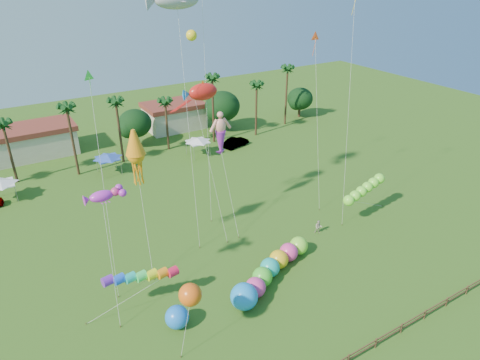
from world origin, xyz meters
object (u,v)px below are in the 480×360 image
spectator_b (318,227)px  caterpillar_inflatable (269,272)px  blue_ball (177,317)px  car_b (236,142)px

spectator_b → caterpillar_inflatable: 10.29m
blue_ball → car_b: bearing=52.1°
car_b → caterpillar_inflatable: (-14.74, -30.89, 0.26)m
car_b → caterpillar_inflatable: size_ratio=0.40×
spectator_b → blue_ball: size_ratio=0.79×
caterpillar_inflatable → blue_ball: (-9.97, -0.83, -0.02)m
car_b → caterpillar_inflatable: bearing=140.1°
spectator_b → blue_ball: blue_ball is taller
car_b → blue_ball: 40.21m
caterpillar_inflatable → blue_ball: caterpillar_inflatable is taller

